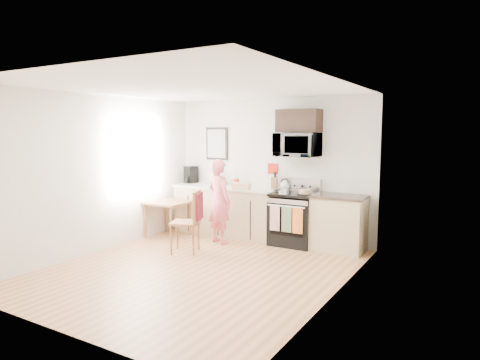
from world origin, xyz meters
The scene contains 28 objects.
floor centered at (0.00, 0.00, 0.00)m, with size 4.60×4.60×0.00m, color #A86B41.
back_wall centered at (0.00, 2.30, 1.30)m, with size 4.00×0.04×2.60m, color beige.
front_wall centered at (0.00, -2.30, 1.30)m, with size 4.00×0.04×2.60m, color beige.
left_wall centered at (-2.00, 0.00, 1.30)m, with size 0.04×4.60×2.60m, color beige.
right_wall centered at (2.00, 0.00, 1.30)m, with size 0.04×4.60×2.60m, color beige.
ceiling centered at (0.00, 0.00, 2.60)m, with size 4.00×4.60×0.04m, color white.
window centered at (-1.96, 0.80, 1.55)m, with size 0.06×1.40×1.50m.
cabinet_left centered at (-0.80, 2.00, 0.45)m, with size 2.10×0.60×0.90m, color tan.
countertop_left centered at (-0.80, 2.00, 0.92)m, with size 2.14×0.64×0.04m, color beige.
cabinet_right centered at (1.43, 2.00, 0.45)m, with size 0.84×0.60×0.90m, color tan.
countertop_right centered at (1.43, 2.00, 0.92)m, with size 0.88×0.64×0.04m, color black.
range centered at (0.63, 1.98, 0.44)m, with size 0.76×0.70×1.16m.
microwave centered at (0.63, 2.08, 1.76)m, with size 0.76×0.51×0.42m, color silver.
upper_cabinet centered at (0.63, 2.12, 2.18)m, with size 0.76×0.35×0.40m, color black.
wall_art centered at (-1.20, 2.28, 1.75)m, with size 0.50×0.04×0.65m.
wall_trivet centered at (0.05, 2.28, 1.30)m, with size 0.20×0.02×0.20m, color #AD170E.
person centered at (-0.57, 1.40, 0.75)m, with size 0.55×0.36×1.51m, color #E13E58.
dining_table centered at (-1.65, 1.28, 0.60)m, with size 0.72×0.72×0.68m.
chair centered at (-0.58, 0.65, 0.66)m, with size 0.61×0.57×1.03m.
knife_block centered at (0.14, 2.17, 1.05)m, with size 0.10×0.14×0.22m, color brown.
utensil_crock centered at (-0.66, 2.15, 1.08)m, with size 0.12×0.12×0.35m.
fruit_bowl centered at (-1.00, 2.16, 0.98)m, with size 0.26×0.26×0.10m.
milk_carton centered at (-1.18, 2.10, 1.07)m, with size 0.10×0.10×0.26m, color tan.
coffee_maker centered at (-1.75, 2.13, 1.10)m, with size 0.23×0.30×0.34m.
bread_bag centered at (-0.34, 1.78, 1.00)m, with size 0.33×0.15×0.12m, color #E3BE77.
cake centered at (0.85, 1.89, 0.96)m, with size 0.25×0.25×0.08m.
kettle centered at (0.36, 2.15, 1.02)m, with size 0.18×0.18×0.22m.
pot centered at (0.53, 1.75, 0.97)m, with size 0.19×0.29×0.09m.
Camera 1 is at (3.58, -4.89, 1.99)m, focal length 32.00 mm.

